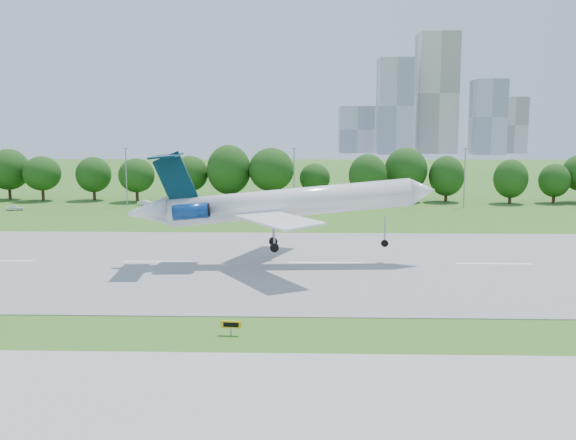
% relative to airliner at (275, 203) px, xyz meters
% --- Properties ---
extents(ground, '(600.00, 600.00, 0.00)m').
position_rel_airliner_xyz_m(ground, '(-13.87, -24.84, -7.32)').
color(ground, '#33661A').
rests_on(ground, ground).
extents(runway, '(400.00, 45.00, 0.08)m').
position_rel_airliner_xyz_m(runway, '(-13.87, 0.16, -7.28)').
color(runway, gray).
rests_on(runway, ground).
extents(tree_line, '(288.40, 8.40, 10.40)m').
position_rel_airliner_xyz_m(tree_line, '(-13.87, 67.16, -1.13)').
color(tree_line, '#382314').
rests_on(tree_line, ground).
extents(light_poles, '(175.90, 0.25, 12.19)m').
position_rel_airliner_xyz_m(light_poles, '(-16.37, 57.16, -0.98)').
color(light_poles, gray).
rests_on(light_poles, ground).
extents(skyline, '(127.00, 52.00, 80.00)m').
position_rel_airliner_xyz_m(skyline, '(86.30, 365.77, 23.15)').
color(skyline, '#B2B2B7').
rests_on(skyline, ground).
extents(airliner, '(36.72, 26.55, 11.67)m').
position_rel_airliner_xyz_m(airliner, '(0.00, 0.00, 0.00)').
color(airliner, white).
rests_on(airliner, ground).
extents(taxi_sign_centre, '(1.63, 0.33, 1.14)m').
position_rel_airliner_xyz_m(taxi_sign_centre, '(-2.03, -27.15, -6.48)').
color(taxi_sign_centre, gray).
rests_on(taxi_sign_centre, ground).
extents(service_vehicle_a, '(3.51, 1.69, 1.11)m').
position_rel_airliner_xyz_m(service_vehicle_a, '(-30.48, 58.96, -6.76)').
color(service_vehicle_a, silver).
rests_on(service_vehicle_a, ground).
extents(service_vehicle_b, '(3.46, 1.96, 1.11)m').
position_rel_airliner_xyz_m(service_vehicle_b, '(-54.18, 49.38, -6.76)').
color(service_vehicle_b, white).
rests_on(service_vehicle_b, ground).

